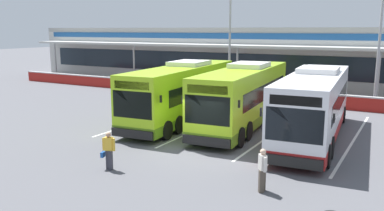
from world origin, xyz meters
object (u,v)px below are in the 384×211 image
coach_bus_leftmost (183,93)px  lamp_post_centre (381,23)px  lamp_post_west (230,24)px  pedestrian_with_handbag (109,150)px  pedestrian_in_dark_coat (262,169)px  coach_bus_left_centre (244,97)px  coach_bus_centre (314,106)px

coach_bus_leftmost → lamp_post_centre: bearing=48.4°
coach_bus_leftmost → lamp_post_west: size_ratio=1.12×
pedestrian_with_handbag → lamp_post_west: bearing=100.7°
pedestrian_in_dark_coat → lamp_post_centre: 21.04m
coach_bus_left_centre → lamp_post_west: lamp_post_west is taller
coach_bus_leftmost → pedestrian_in_dark_coat: coach_bus_leftmost is taller
coach_bus_left_centre → pedestrian_with_handbag: 10.41m
coach_bus_leftmost → pedestrian_in_dark_coat: 12.13m
coach_bus_centre → lamp_post_west: lamp_post_west is taller
lamp_post_west → lamp_post_centre: (12.28, 0.07, 0.00)m
coach_bus_centre → pedestrian_in_dark_coat: (0.09, -8.29, -0.91)m
coach_bus_leftmost → pedestrian_in_dark_coat: size_ratio=7.61×
coach_bus_centre → coach_bus_leftmost: bearing=177.6°
coach_bus_left_centre → pedestrian_with_handbag: bearing=-100.7°
pedestrian_in_dark_coat → lamp_post_centre: lamp_post_centre is taller
coach_bus_centre → pedestrian_with_handbag: 11.23m
coach_bus_centre → lamp_post_centre: size_ratio=1.12×
coach_bus_leftmost → pedestrian_with_handbag: size_ratio=7.61×
pedestrian_in_dark_coat → lamp_post_west: bearing=117.3°
lamp_post_west → coach_bus_centre: bearing=-49.0°
coach_bus_leftmost → lamp_post_west: 12.54m
coach_bus_centre → pedestrian_with_handbag: (-6.34, -9.22, -0.93)m
coach_bus_leftmost → coach_bus_left_centre: same height
coach_bus_left_centre → pedestrian_with_handbag: (-1.93, -10.19, -0.93)m
coach_bus_left_centre → coach_bus_centre: same height
coach_bus_leftmost → lamp_post_west: (-1.96, 11.54, 4.50)m
pedestrian_with_handbag → lamp_post_west: size_ratio=0.15×
lamp_post_west → lamp_post_centre: 12.28m
pedestrian_with_handbag → lamp_post_west: (-4.00, 21.10, 5.43)m
lamp_post_centre → coach_bus_centre: bearing=-99.2°
coach_bus_left_centre → pedestrian_with_handbag: coach_bus_left_centre is taller
coach_bus_centre → pedestrian_with_handbag: bearing=-124.5°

